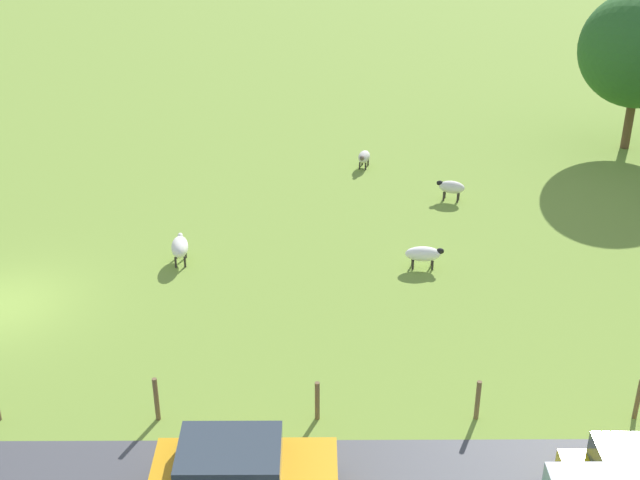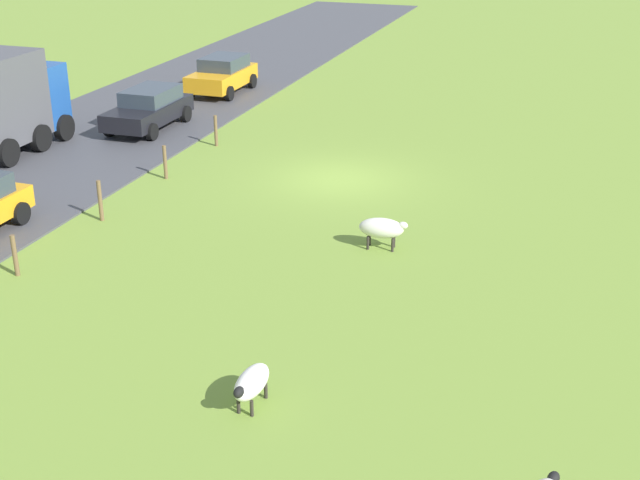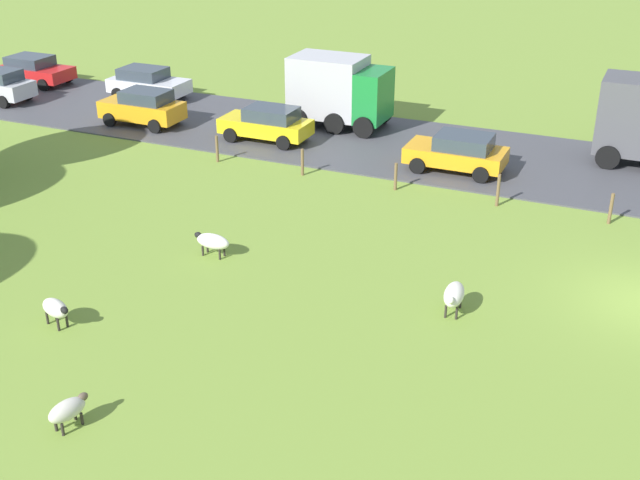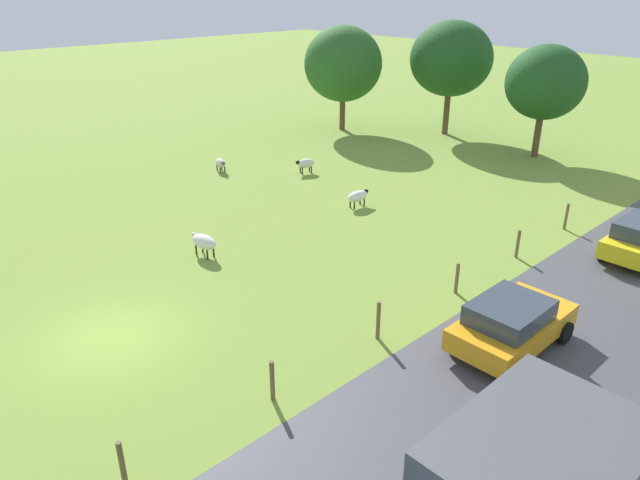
{
  "view_description": "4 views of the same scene",
  "coord_description": "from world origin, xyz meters",
  "px_view_note": "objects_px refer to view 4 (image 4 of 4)",
  "views": [
    {
      "loc": [
        22.19,
        9.48,
        13.42
      ],
      "look_at": [
        -2.29,
        9.6,
        1.04
      ],
      "focal_mm": 48.09,
      "sensor_mm": 36.0,
      "label": 1
    },
    {
      "loc": [
        -7.87,
        25.57,
        9.17
      ],
      "look_at": [
        -1.91,
        7.69,
        1.2
      ],
      "focal_mm": 48.69,
      "sensor_mm": 36.0,
      "label": 2
    },
    {
      "loc": [
        -22.06,
        0.53,
        11.47
      ],
      "look_at": [
        -2.36,
        9.22,
        1.28
      ],
      "focal_mm": 45.38,
      "sensor_mm": 36.0,
      "label": 3
    },
    {
      "loc": [
        14.56,
        -5.38,
        9.52
      ],
      "look_at": [
        0.88,
        7.56,
        1.04
      ],
      "focal_mm": 32.6,
      "sensor_mm": 36.0,
      "label": 4
    }
  ],
  "objects_px": {
    "sheep_2": "(221,163)",
    "tree_1": "(545,83)",
    "tree_3": "(451,59)",
    "car_0": "(512,323)",
    "sheep_1": "(204,242)",
    "tree_0": "(343,64)",
    "sheep_0": "(306,163)",
    "sheep_3": "(358,196)"
  },
  "relations": [
    {
      "from": "sheep_2",
      "to": "tree_1",
      "type": "xyz_separation_m",
      "value": [
        10.2,
        15.04,
        3.78
      ]
    },
    {
      "from": "tree_3",
      "to": "car_0",
      "type": "bearing_deg",
      "value": -50.5
    },
    {
      "from": "sheep_1",
      "to": "tree_3",
      "type": "distance_m",
      "value": 23.22
    },
    {
      "from": "tree_0",
      "to": "sheep_0",
      "type": "bearing_deg",
      "value": -56.48
    },
    {
      "from": "sheep_2",
      "to": "sheep_3",
      "type": "distance_m",
      "value": 8.85
    },
    {
      "from": "tree_0",
      "to": "tree_3",
      "type": "height_order",
      "value": "tree_3"
    },
    {
      "from": "sheep_2",
      "to": "tree_3",
      "type": "xyz_separation_m",
      "value": [
        3.31,
        15.81,
        4.38
      ]
    },
    {
      "from": "sheep_0",
      "to": "sheep_3",
      "type": "relative_size",
      "value": 0.89
    },
    {
      "from": "car_0",
      "to": "tree_3",
      "type": "bearing_deg",
      "value": 129.5
    },
    {
      "from": "tree_1",
      "to": "sheep_2",
      "type": "bearing_deg",
      "value": -124.15
    },
    {
      "from": "sheep_3",
      "to": "tree_0",
      "type": "height_order",
      "value": "tree_0"
    },
    {
      "from": "sheep_0",
      "to": "sheep_1",
      "type": "height_order",
      "value": "sheep_1"
    },
    {
      "from": "sheep_3",
      "to": "tree_1",
      "type": "relative_size",
      "value": 0.2
    },
    {
      "from": "sheep_2",
      "to": "car_0",
      "type": "distance_m",
      "value": 19.65
    },
    {
      "from": "sheep_1",
      "to": "tree_3",
      "type": "xyz_separation_m",
      "value": [
        -5.0,
        22.27,
        4.27
      ]
    },
    {
      "from": "sheep_2",
      "to": "tree_3",
      "type": "relative_size",
      "value": 0.15
    },
    {
      "from": "sheep_3",
      "to": "car_0",
      "type": "height_order",
      "value": "car_0"
    },
    {
      "from": "sheep_0",
      "to": "sheep_1",
      "type": "xyz_separation_m",
      "value": [
        4.98,
        -9.61,
        0.04
      ]
    },
    {
      "from": "sheep_3",
      "to": "sheep_1",
      "type": "bearing_deg",
      "value": -92.94
    },
    {
      "from": "sheep_0",
      "to": "tree_3",
      "type": "xyz_separation_m",
      "value": [
        -0.02,
        12.65,
        4.32
      ]
    },
    {
      "from": "sheep_2",
      "to": "car_0",
      "type": "xyz_separation_m",
      "value": [
        19.31,
        -3.6,
        0.38
      ]
    },
    {
      "from": "tree_1",
      "to": "sheep_1",
      "type": "bearing_deg",
      "value": -95.02
    },
    {
      "from": "sheep_2",
      "to": "tree_0",
      "type": "xyz_separation_m",
      "value": [
        -2.29,
        11.64,
        3.91
      ]
    },
    {
      "from": "sheep_0",
      "to": "tree_0",
      "type": "height_order",
      "value": "tree_0"
    },
    {
      "from": "tree_0",
      "to": "tree_3",
      "type": "relative_size",
      "value": 0.95
    },
    {
      "from": "sheep_1",
      "to": "sheep_3",
      "type": "distance_m",
      "value": 7.96
    },
    {
      "from": "sheep_3",
      "to": "tree_3",
      "type": "bearing_deg",
      "value": 110.7
    },
    {
      "from": "sheep_3",
      "to": "tree_3",
      "type": "relative_size",
      "value": 0.18
    },
    {
      "from": "sheep_3",
      "to": "car_0",
      "type": "distance_m",
      "value": 11.75
    },
    {
      "from": "sheep_0",
      "to": "tree_1",
      "type": "distance_m",
      "value": 14.22
    },
    {
      "from": "tree_0",
      "to": "car_0",
      "type": "bearing_deg",
      "value": -35.21
    },
    {
      "from": "sheep_0",
      "to": "sheep_2",
      "type": "distance_m",
      "value": 4.59
    },
    {
      "from": "sheep_1",
      "to": "sheep_3",
      "type": "relative_size",
      "value": 1.05
    },
    {
      "from": "sheep_0",
      "to": "tree_3",
      "type": "height_order",
      "value": "tree_3"
    },
    {
      "from": "sheep_0",
      "to": "tree_0",
      "type": "distance_m",
      "value": 10.88
    },
    {
      "from": "sheep_0",
      "to": "tree_1",
      "type": "height_order",
      "value": "tree_1"
    },
    {
      "from": "sheep_1",
      "to": "tree_1",
      "type": "distance_m",
      "value": 21.89
    },
    {
      "from": "sheep_3",
      "to": "sheep_2",
      "type": "bearing_deg",
      "value": -170.34
    },
    {
      "from": "sheep_0",
      "to": "tree_1",
      "type": "xyz_separation_m",
      "value": [
        6.87,
        11.89,
        3.71
      ]
    },
    {
      "from": "sheep_0",
      "to": "tree_3",
      "type": "relative_size",
      "value": 0.16
    },
    {
      "from": "sheep_1",
      "to": "sheep_2",
      "type": "height_order",
      "value": "sheep_1"
    },
    {
      "from": "tree_1",
      "to": "sheep_3",
      "type": "bearing_deg",
      "value": -96.23
    }
  ]
}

